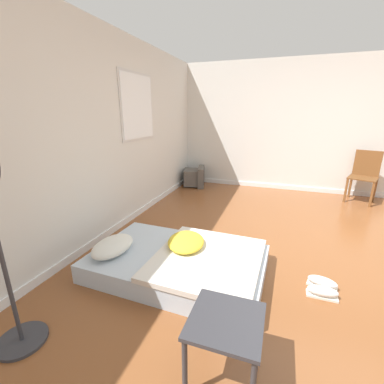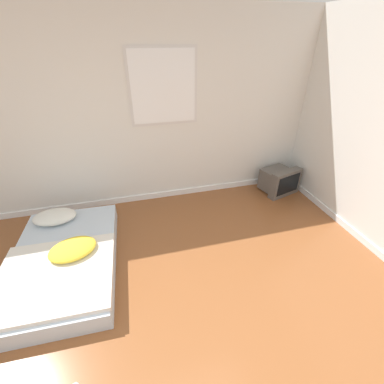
# 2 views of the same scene
# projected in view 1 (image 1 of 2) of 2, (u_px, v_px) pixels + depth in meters

# --- Properties ---
(ground_plane) EXTENTS (20.00, 20.00, 0.00)m
(ground_plane) POSITION_uv_depth(u_px,v_px,m) (337.00, 256.00, 2.95)
(ground_plane) COLOR brown
(wall_back) EXTENTS (7.77, 0.08, 2.60)m
(wall_back) POSITION_uv_depth(u_px,v_px,m) (117.00, 135.00, 3.47)
(wall_back) COLOR silver
(wall_back) RESTS_ON ground_plane
(wall_right) EXTENTS (0.08, 8.03, 2.60)m
(wall_right) POSITION_uv_depth(u_px,v_px,m) (323.00, 128.00, 5.02)
(wall_right) COLOR silver
(wall_right) RESTS_ON ground_plane
(mattress_bed) EXTENTS (1.15, 1.76, 0.34)m
(mattress_bed) POSITION_uv_depth(u_px,v_px,m) (178.00, 261.00, 2.63)
(mattress_bed) COLOR silver
(mattress_bed) RESTS_ON ground_plane
(crt_tv) EXTENTS (0.61, 0.56, 0.43)m
(crt_tv) POSITION_uv_depth(u_px,v_px,m) (195.00, 177.00, 5.74)
(crt_tv) COLOR #56514C
(crt_tv) RESTS_ON ground_plane
(wooden_chair) EXTENTS (0.58, 0.58, 0.93)m
(wooden_chair) POSITION_uv_depth(u_px,v_px,m) (365.00, 172.00, 4.69)
(wooden_chair) COLOR brown
(wooden_chair) RESTS_ON ground_plane
(side_stool) EXTENTS (0.42, 0.42, 0.44)m
(side_stool) POSITION_uv_depth(u_px,v_px,m) (226.00, 329.00, 1.50)
(side_stool) COLOR #333338
(side_stool) RESTS_ON ground_plane
(sneaker_pair) EXTENTS (0.29, 0.29, 0.10)m
(sneaker_pair) POSITION_uv_depth(u_px,v_px,m) (322.00, 287.00, 2.36)
(sneaker_pair) COLOR silver
(sneaker_pair) RESTS_ON ground_plane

